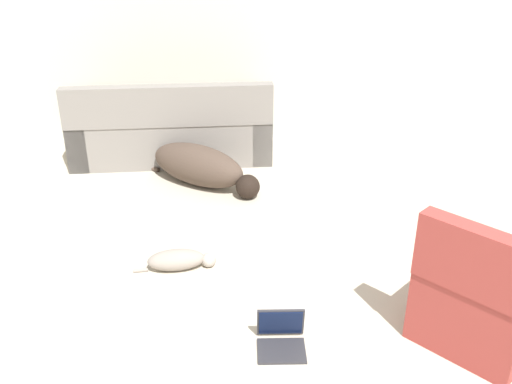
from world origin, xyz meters
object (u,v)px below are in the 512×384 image
object	(u,v)px
book_blue	(437,250)
dog	(201,166)
side_chair	(482,298)
couch	(172,131)
cat	(179,260)
laptop_open	(281,334)

from	to	relation	value
book_blue	dog	bearing A→B (deg)	144.65
side_chair	couch	bearing A→B (deg)	-8.67
dog	side_chair	world-z (taller)	side_chair
couch	side_chair	world-z (taller)	side_chair
cat	side_chair	distance (m)	2.03
couch	cat	world-z (taller)	couch
dog	side_chair	size ratio (longest dim) A/B	1.34
couch	side_chair	xyz separation A→B (m)	(2.04, -2.99, 0.00)
dog	book_blue	xyz separation A→B (m)	(1.83, -1.30, -0.18)
cat	side_chair	size ratio (longest dim) A/B	0.65
cat	dog	bearing A→B (deg)	79.91
couch	dog	size ratio (longest dim) A/B	1.66
cat	book_blue	world-z (taller)	cat
couch	side_chair	size ratio (longest dim) A/B	2.22
cat	laptop_open	size ratio (longest dim) A/B	2.06
couch	dog	world-z (taller)	couch
cat	side_chair	xyz separation A→B (m)	(1.84, -0.85, 0.22)
laptop_open	book_blue	distance (m)	1.61
couch	laptop_open	xyz separation A→B (m)	(0.86, -2.99, -0.21)
laptop_open	side_chair	world-z (taller)	side_chair
laptop_open	dog	bearing A→B (deg)	105.27
laptop_open	side_chair	bearing A→B (deg)	1.55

